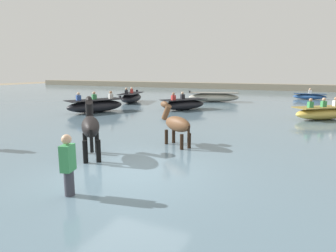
# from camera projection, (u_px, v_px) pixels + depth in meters

# --- Properties ---
(ground_plane) EXTENTS (120.00, 120.00, 0.00)m
(ground_plane) POSITION_uv_depth(u_px,v_px,m) (131.00, 184.00, 7.53)
(ground_plane) COLOR #84755B
(water_surface) EXTENTS (90.00, 90.00, 0.36)m
(water_surface) POSITION_uv_depth(u_px,v_px,m) (226.00, 120.00, 16.41)
(water_surface) COLOR slate
(water_surface) RESTS_ON ground
(horse_lead_black) EXTENTS (1.50, 1.67, 2.08)m
(horse_lead_black) POSITION_uv_depth(u_px,v_px,m) (91.00, 128.00, 8.54)
(horse_lead_black) COLOR black
(horse_lead_black) RESTS_ON ground
(horse_trailing_bay) EXTENTS (1.57, 1.11, 1.81)m
(horse_trailing_bay) POSITION_uv_depth(u_px,v_px,m) (176.00, 125.00, 9.86)
(horse_trailing_bay) COLOR brown
(horse_trailing_bay) RESTS_ON ground
(boat_distant_east) EXTENTS (4.29, 2.52, 0.89)m
(boat_distant_east) POSITION_uv_depth(u_px,v_px,m) (214.00, 97.00, 24.15)
(boat_distant_east) COLOR #B2AD9E
(boat_distant_east) RESTS_ON water_surface
(boat_far_inshore) EXTENTS (2.77, 3.83, 1.26)m
(boat_far_inshore) POSITION_uv_depth(u_px,v_px,m) (96.00, 106.00, 18.03)
(boat_far_inshore) COLOR black
(boat_far_inshore) RESTS_ON water_surface
(boat_far_offshore) EXTENTS (3.15, 2.96, 1.14)m
(boat_far_offshore) POSITION_uv_depth(u_px,v_px,m) (322.00, 113.00, 15.33)
(boat_far_offshore) COLOR gold
(boat_far_offshore) RESTS_ON water_surface
(boat_mid_outer) EXTENTS (2.23, 3.87, 1.23)m
(boat_mid_outer) POSITION_uv_depth(u_px,v_px,m) (131.00, 98.00, 23.63)
(boat_mid_outer) COLOR black
(boat_mid_outer) RESTS_ON water_surface
(boat_near_starboard) EXTENTS (2.72, 3.27, 1.17)m
(boat_near_starboard) POSITION_uv_depth(u_px,v_px,m) (184.00, 104.00, 19.16)
(boat_near_starboard) COLOR black
(boat_near_starboard) RESTS_ON water_surface
(boat_distant_west) EXTENTS (2.78, 1.02, 0.98)m
(boat_distant_west) POSITION_uv_depth(u_px,v_px,m) (310.00, 96.00, 26.26)
(boat_distant_west) COLOR #28518E
(boat_distant_west) RESTS_ON water_surface
(person_wading_mid) EXTENTS (0.28, 0.36, 1.63)m
(person_wading_mid) POSITION_uv_depth(u_px,v_px,m) (68.00, 172.00, 5.90)
(person_wading_mid) COLOR #383842
(person_wading_mid) RESTS_ON ground
(far_shoreline) EXTENTS (80.00, 2.40, 1.17)m
(far_shoreline) POSITION_uv_depth(u_px,v_px,m) (273.00, 88.00, 39.07)
(far_shoreline) COLOR gray
(far_shoreline) RESTS_ON ground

